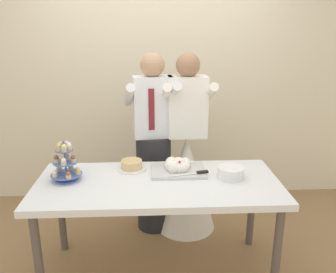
{
  "coord_description": "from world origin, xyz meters",
  "views": [
    {
      "loc": [
        -0.04,
        -2.36,
        1.87
      ],
      "look_at": [
        0.08,
        0.15,
        1.07
      ],
      "focal_mm": 37.46,
      "sensor_mm": 36.0,
      "label": 1
    }
  ],
  "objects_px": {
    "main_cake_tray": "(178,167)",
    "dessert_table": "(158,191)",
    "cupcake_stand": "(66,164)",
    "person_groom": "(153,154)",
    "plate_stack": "(230,172)",
    "person_bride": "(186,170)",
    "round_cake": "(132,165)"
  },
  "relations": [
    {
      "from": "dessert_table",
      "to": "cupcake_stand",
      "type": "bearing_deg",
      "value": 174.76
    },
    {
      "from": "main_cake_tray",
      "to": "person_bride",
      "type": "xyz_separation_m",
      "value": [
        0.12,
        0.48,
        -0.23
      ]
    },
    {
      "from": "round_cake",
      "to": "dessert_table",
      "type": "bearing_deg",
      "value": -50.36
    },
    {
      "from": "person_groom",
      "to": "main_cake_tray",
      "type": "bearing_deg",
      "value": -69.1
    },
    {
      "from": "cupcake_stand",
      "to": "plate_stack",
      "type": "height_order",
      "value": "cupcake_stand"
    },
    {
      "from": "main_cake_tray",
      "to": "dessert_table",
      "type": "bearing_deg",
      "value": -133.69
    },
    {
      "from": "person_bride",
      "to": "plate_stack",
      "type": "bearing_deg",
      "value": -65.79
    },
    {
      "from": "dessert_table",
      "to": "person_groom",
      "type": "bearing_deg",
      "value": 92.36
    },
    {
      "from": "dessert_table",
      "to": "cupcake_stand",
      "type": "relative_size",
      "value": 5.9
    },
    {
      "from": "main_cake_tray",
      "to": "cupcake_stand",
      "type": "bearing_deg",
      "value": -172.78
    },
    {
      "from": "dessert_table",
      "to": "person_groom",
      "type": "height_order",
      "value": "person_groom"
    },
    {
      "from": "main_cake_tray",
      "to": "plate_stack",
      "type": "relative_size",
      "value": 2.11
    },
    {
      "from": "person_groom",
      "to": "cupcake_stand",
      "type": "bearing_deg",
      "value": -137.34
    },
    {
      "from": "dessert_table",
      "to": "round_cake",
      "type": "distance_m",
      "value": 0.34
    },
    {
      "from": "main_cake_tray",
      "to": "round_cake",
      "type": "bearing_deg",
      "value": 167.86
    },
    {
      "from": "dessert_table",
      "to": "main_cake_tray",
      "type": "relative_size",
      "value": 4.15
    },
    {
      "from": "cupcake_stand",
      "to": "dessert_table",
      "type": "bearing_deg",
      "value": -5.24
    },
    {
      "from": "dessert_table",
      "to": "person_bride",
      "type": "distance_m",
      "value": 0.71
    },
    {
      "from": "cupcake_stand",
      "to": "main_cake_tray",
      "type": "bearing_deg",
      "value": 7.22
    },
    {
      "from": "cupcake_stand",
      "to": "plate_stack",
      "type": "relative_size",
      "value": 1.49
    },
    {
      "from": "plate_stack",
      "to": "person_groom",
      "type": "xyz_separation_m",
      "value": [
        -0.58,
        0.62,
        -0.07
      ]
    },
    {
      "from": "plate_stack",
      "to": "round_cake",
      "type": "bearing_deg",
      "value": 164.82
    },
    {
      "from": "dessert_table",
      "to": "plate_stack",
      "type": "bearing_deg",
      "value": 4.45
    },
    {
      "from": "round_cake",
      "to": "person_bride",
      "type": "xyz_separation_m",
      "value": [
        0.48,
        0.4,
        -0.23
      ]
    },
    {
      "from": "person_groom",
      "to": "dessert_table",
      "type": "bearing_deg",
      "value": -87.64
    },
    {
      "from": "dessert_table",
      "to": "person_groom",
      "type": "xyz_separation_m",
      "value": [
        -0.03,
        0.66,
        0.05
      ]
    },
    {
      "from": "main_cake_tray",
      "to": "person_bride",
      "type": "distance_m",
      "value": 0.54
    },
    {
      "from": "round_cake",
      "to": "plate_stack",
      "type": "bearing_deg",
      "value": -15.18
    },
    {
      "from": "main_cake_tray",
      "to": "plate_stack",
      "type": "distance_m",
      "value": 0.41
    },
    {
      "from": "plate_stack",
      "to": "person_bride",
      "type": "bearing_deg",
      "value": 114.21
    },
    {
      "from": "cupcake_stand",
      "to": "person_groom",
      "type": "relative_size",
      "value": 0.18
    },
    {
      "from": "round_cake",
      "to": "main_cake_tray",
      "type": "bearing_deg",
      "value": -12.14
    }
  ]
}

